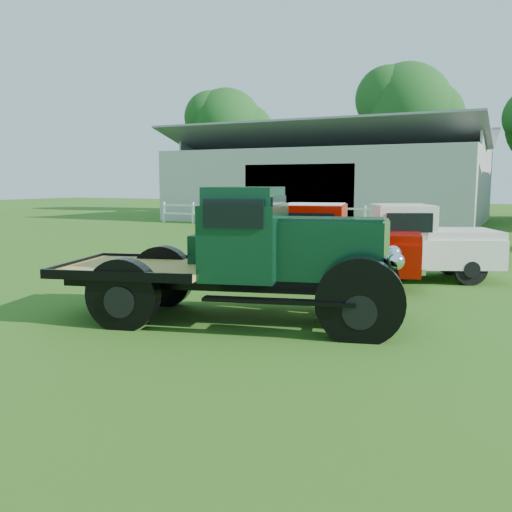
% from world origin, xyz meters
% --- Properties ---
extents(ground, '(120.00, 120.00, 0.00)m').
position_xyz_m(ground, '(0.00, 0.00, 0.00)').
color(ground, '#2C671A').
extents(shed_left, '(18.80, 10.20, 5.60)m').
position_xyz_m(shed_left, '(-7.00, 26.00, 2.80)').
color(shed_left, '#999A93').
rests_on(shed_left, ground).
extents(fence_rail, '(14.20, 0.16, 1.20)m').
position_xyz_m(fence_rail, '(-8.00, 20.00, 0.60)').
color(fence_rail, white).
rests_on(fence_rail, ground).
extents(tree_a, '(6.30, 6.30, 10.50)m').
position_xyz_m(tree_a, '(-18.00, 33.00, 5.25)').
color(tree_a, '#0F5613').
rests_on(tree_a, ground).
extents(tree_b, '(6.90, 6.90, 11.50)m').
position_xyz_m(tree_b, '(-4.00, 34.00, 5.75)').
color(tree_b, '#0F5613').
rests_on(tree_b, ground).
extents(vintage_flatbed, '(6.08, 3.64, 2.25)m').
position_xyz_m(vintage_flatbed, '(0.12, 0.72, 1.13)').
color(vintage_flatbed, '#0B301D').
rests_on(vintage_flatbed, ground).
extents(red_pickup, '(5.43, 3.06, 1.87)m').
position_xyz_m(red_pickup, '(-0.08, 4.53, 0.93)').
color(red_pickup, '#B60C02').
rests_on(red_pickup, ground).
extents(white_pickup, '(5.15, 3.67, 1.77)m').
position_xyz_m(white_pickup, '(1.60, 6.09, 0.88)').
color(white_pickup, silver).
rests_on(white_pickup, ground).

